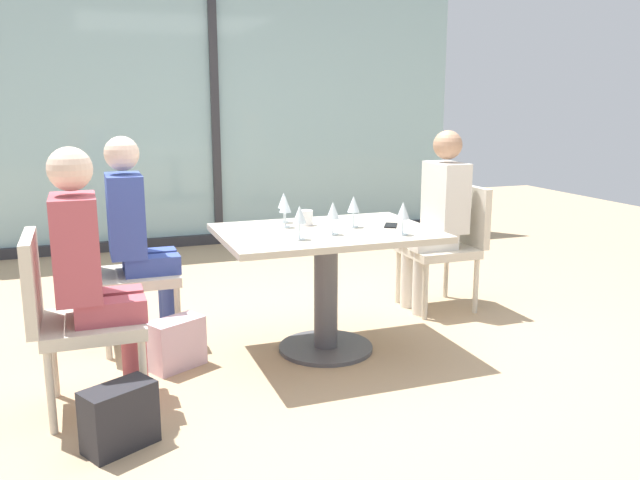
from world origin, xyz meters
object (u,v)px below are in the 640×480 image
Objects in this scene: person_far_right at (437,212)px; wine_glass_3 at (285,205)px; wine_glass_5 at (403,211)px; chair_far_right at (450,239)px; chair_far_left at (120,266)px; wine_glass_0 at (353,205)px; wine_glass_2 at (284,201)px; cell_phone_on_table at (391,225)px; wine_glass_1 at (333,211)px; coffee_cup at (306,218)px; handbag_0 at (119,417)px; person_side_end at (91,267)px; person_far_left at (137,231)px; wine_glass_4 at (300,215)px; chair_side_end at (70,312)px; dining_table_main at (326,262)px; handbag_1 at (176,343)px.

wine_glass_3 is (-1.21, -0.34, 0.16)m from person_far_right.
chair_far_right is at bearing 44.71° from wine_glass_5.
chair_far_left is 1.43m from wine_glass_0.
wine_glass_2 is 0.16m from wine_glass_3.
cell_phone_on_table is at bearing -144.60° from chair_far_right.
chair_far_left is 4.70× the size of wine_glass_1.
handbag_0 is (-1.16, -0.93, -0.64)m from coffee_cup.
wine_glass_1 is at bearing -0.87° from handbag_0.
cell_phone_on_table is at bearing -140.04° from person_far_right.
person_side_end reaches higher than wine_glass_0.
person_far_left reaches higher than wine_glass_5.
person_far_left is 1.01m from coffee_cup.
person_side_end reaches higher than wine_glass_4.
chair_far_left is at bearing 57.61° from handbag_0.
chair_side_end is 1.44m from wine_glass_1.
person_far_right reaches higher than chair_far_left.
wine_glass_2 is at bearing 140.03° from wine_glass_0.
chair_far_right is at bearing 23.54° from dining_table_main.
handbag_0 is at bearing -150.82° from wine_glass_4.
person_far_left is 1.06m from wine_glass_4.
handbag_0 is (-1.03, -0.91, -0.72)m from wine_glass_3.
person_far_right is 1.27m from wine_glass_3.
chair_side_end is 9.67× the size of coffee_cup.
wine_glass_3 is 0.64m from cell_phone_on_table.
wine_glass_3 is at bearing -22.37° from person_far_left.
dining_table_main is 0.44m from wine_glass_4.
wine_glass_4 is (-0.03, -0.35, 0.00)m from wine_glass_3.
chair_far_left is at bearing -168.51° from cell_phone_on_table.
wine_glass_0 is 1.28× the size of cell_phone_on_table.
wine_glass_5 reaches higher than cell_phone_on_table.
wine_glass_2 is 1.00× the size of wine_glass_3.
dining_table_main is 13.54× the size of coffee_cup.
chair_far_right is (2.25, 0.00, 0.00)m from chair_far_left.
chair_side_end is 1.44m from wine_glass_2.
person_far_left is 1.51m from cell_phone_on_table.
person_far_right reaches higher than chair_far_right.
cell_phone_on_table is (1.80, 0.30, 0.24)m from chair_side_end.
wine_glass_5 is 1.80m from handbag_0.
person_side_end and person_far_left have the same top height.
chair_far_left is 1.05m from wine_glass_3.
wine_glass_4 is 1.28× the size of cell_phone_on_table.
coffee_cup is at bearing 10.82° from handbag_0.
wine_glass_0 and wine_glass_1 have the same top height.
person_far_right is (2.30, 0.82, 0.00)m from person_side_end.
handbag_1 is (-2.00, -0.46, -0.36)m from chair_far_right.
chair_far_right is at bearing 0.00° from chair_far_left.
chair_far_right reaches higher than cell_phone_on_table.
chair_side_end is 0.92m from person_far_left.
handbag_0 is (-1.57, -0.48, -0.72)m from wine_glass_5.
handbag_1 is (0.25, -0.46, -0.36)m from chair_far_left.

